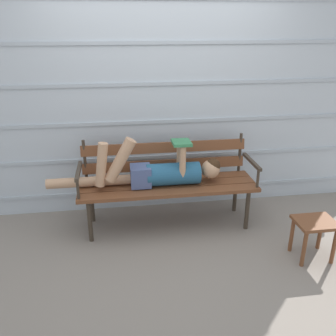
% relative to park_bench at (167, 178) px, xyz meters
% --- Properties ---
extents(ground_plane, '(12.00, 12.00, 0.00)m').
position_rel_park_bench_xyz_m(ground_plane, '(0.00, -0.19, -0.51)').
color(ground_plane, gray).
extents(house_siding, '(4.81, 0.08, 2.42)m').
position_rel_park_bench_xyz_m(house_siding, '(0.00, 0.42, 0.70)').
color(house_siding, '#B2BCC6').
rests_on(house_siding, ground).
extents(park_bench, '(1.80, 0.52, 0.90)m').
position_rel_park_bench_xyz_m(park_bench, '(0.00, 0.00, 0.00)').
color(park_bench, brown).
rests_on(park_bench, ground).
extents(reclining_person, '(1.74, 0.26, 0.54)m').
position_rel_park_bench_xyz_m(reclining_person, '(-0.11, -0.07, 0.11)').
color(reclining_person, '#23567A').
extents(footstool, '(0.35, 0.29, 0.38)m').
position_rel_park_bench_xyz_m(footstool, '(1.21, -0.82, -0.22)').
color(footstool, brown).
rests_on(footstool, ground).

